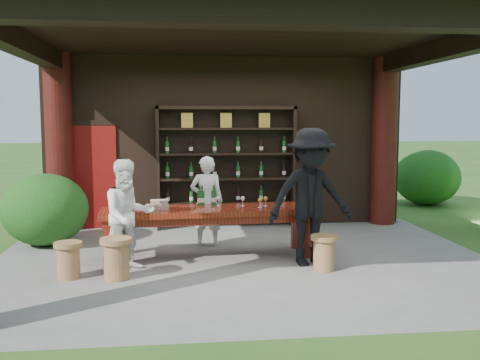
{
  "coord_description": "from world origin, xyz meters",
  "views": [
    {
      "loc": [
        -0.92,
        -7.74,
        2.05
      ],
      "look_at": [
        0.0,
        0.4,
        1.15
      ],
      "focal_mm": 40.0,
      "sensor_mm": 36.0,
      "label": 1
    }
  ],
  "objects": [
    {
      "name": "ground",
      "position": [
        0.0,
        0.0,
        0.0
      ],
      "size": [
        90.0,
        90.0,
        0.0
      ],
      "primitive_type": "plane",
      "color": "#2D5119",
      "rests_on": "ground"
    },
    {
      "name": "pavilion",
      "position": [
        -0.01,
        0.43,
        2.13
      ],
      "size": [
        7.5,
        6.0,
        3.6
      ],
      "color": "slate",
      "rests_on": "ground"
    },
    {
      "name": "wine_shelf",
      "position": [
        -0.03,
        2.45,
        1.17
      ],
      "size": [
        2.65,
        0.4,
        2.33
      ],
      "color": "black",
      "rests_on": "ground"
    },
    {
      "name": "tasting_table",
      "position": [
        -0.51,
        0.22,
        0.63
      ],
      "size": [
        3.21,
        1.01,
        0.75
      ],
      "rotation": [
        0.0,
        0.0,
        0.06
      ],
      "color": "#4F1B0B",
      "rests_on": "ground"
    },
    {
      "name": "stool_near_left",
      "position": [
        -1.76,
        -0.8,
        0.29
      ],
      "size": [
        0.41,
        0.41,
        0.54
      ],
      "rotation": [
        0.0,
        0.0,
        -0.2
      ],
      "color": "olive",
      "rests_on": "ground"
    },
    {
      "name": "stool_near_right",
      "position": [
        1.04,
        -0.71,
        0.26
      ],
      "size": [
        0.37,
        0.37,
        0.49
      ],
      "rotation": [
        0.0,
        0.0,
        -0.2
      ],
      "color": "olive",
      "rests_on": "ground"
    },
    {
      "name": "stool_far_left",
      "position": [
        -2.39,
        -0.7,
        0.26
      ],
      "size": [
        0.37,
        0.37,
        0.48
      ],
      "rotation": [
        0.0,
        0.0,
        -0.23
      ],
      "color": "olive",
      "rests_on": "ground"
    },
    {
      "name": "host",
      "position": [
        -0.49,
        0.97,
        0.74
      ],
      "size": [
        0.58,
        0.42,
        1.49
      ],
      "primitive_type": "imported",
      "rotation": [
        0.0,
        0.0,
        3.02
      ],
      "color": "silver",
      "rests_on": "ground"
    },
    {
      "name": "guest_woman",
      "position": [
        -1.64,
        -0.36,
        0.77
      ],
      "size": [
        0.92,
        0.84,
        1.54
      ],
      "primitive_type": "imported",
      "rotation": [
        0.0,
        0.0,
        0.43
      ],
      "color": "white",
      "rests_on": "ground"
    },
    {
      "name": "guest_man",
      "position": [
        0.92,
        -0.38,
        0.98
      ],
      "size": [
        1.36,
        0.92,
        1.96
      ],
      "primitive_type": "imported",
      "rotation": [
        0.0,
        0.0,
        0.16
      ],
      "color": "black",
      "rests_on": "ground"
    },
    {
      "name": "table_bottles",
      "position": [
        -0.53,
        0.52,
        0.9
      ],
      "size": [
        0.3,
        0.1,
        0.31
      ],
      "color": "#194C1E",
      "rests_on": "tasting_table"
    },
    {
      "name": "table_glasses",
      "position": [
        0.2,
        0.31,
        0.82
      ],
      "size": [
        1.02,
        0.31,
        0.15
      ],
      "color": "silver",
      "rests_on": "tasting_table"
    },
    {
      "name": "napkin_basket",
      "position": [
        -1.23,
        0.2,
        0.82
      ],
      "size": [
        0.27,
        0.2,
        0.14
      ],
      "primitive_type": "cube",
      "rotation": [
        0.0,
        0.0,
        0.06
      ],
      "color": "#BF6672",
      "rests_on": "tasting_table"
    },
    {
      "name": "shrubs",
      "position": [
        1.49,
        1.12,
        0.55
      ],
      "size": [
        14.6,
        8.63,
        1.36
      ],
      "color": "#194C14",
      "rests_on": "ground"
    },
    {
      "name": "trees",
      "position": [
        3.91,
        0.65,
        3.37
      ],
      "size": [
        20.88,
        10.57,
        4.8
      ],
      "color": "#3F2819",
      "rests_on": "ground"
    }
  ]
}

